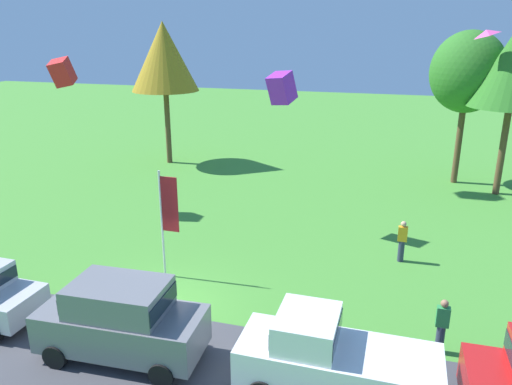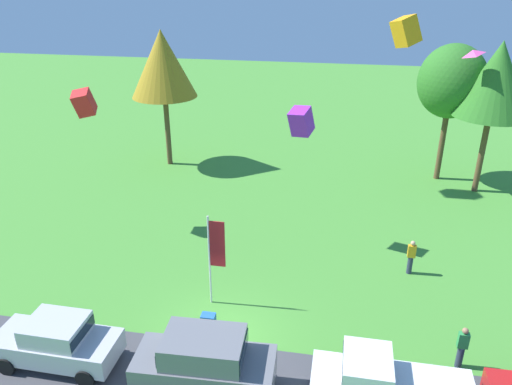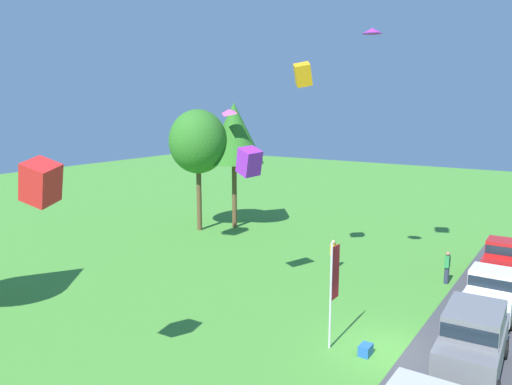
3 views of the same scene
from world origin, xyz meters
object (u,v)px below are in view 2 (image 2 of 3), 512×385
at_px(kite_box_topmost, 301,121).
at_px(kite_box_near_flag, 406,31).
at_px(car_sedan_mid_row, 57,340).
at_px(flag_banner, 215,250).
at_px(person_beside_suv, 462,347).
at_px(person_on_lawn, 411,257).
at_px(tree_lone_near, 452,82).
at_px(car_suv_by_flagpole, 204,362).
at_px(tree_left_of_center, 163,64).
at_px(kite_diamond_high_right, 472,53).
at_px(kite_box_trailing_tail, 84,103).
at_px(tree_right_of_center, 496,80).
at_px(cooler_box, 208,319).

xyz_separation_m(kite_box_topmost, kite_box_near_flag, (4.17, -0.54, 4.17)).
bearing_deg(car_sedan_mid_row, flag_banner, 43.75).
xyz_separation_m(person_beside_suv, person_on_lawn, (-1.17, 5.83, 0.00)).
distance_m(car_sedan_mid_row, tree_lone_near, 26.29).
relative_size(car_suv_by_flagpole, tree_lone_near, 0.53).
relative_size(tree_left_of_center, kite_diamond_high_right, 9.88).
xyz_separation_m(car_suv_by_flagpole, kite_box_topmost, (1.95, 10.51, 5.17)).
height_order(person_on_lawn, tree_lone_near, tree_lone_near).
bearing_deg(kite_box_trailing_tail, flag_banner, -35.15).
xyz_separation_m(car_sedan_mid_row, person_beside_suv, (14.07, 2.39, -0.16)).
xyz_separation_m(person_on_lawn, kite_box_near_flag, (-1.29, 1.39, 9.76)).
relative_size(car_suv_by_flagpole, tree_right_of_center, 0.51).
distance_m(cooler_box, kite_box_trailing_tail, 12.54).
height_order(car_suv_by_flagpole, tree_right_of_center, tree_right_of_center).
distance_m(tree_left_of_center, tree_right_of_center, 20.69).
height_order(tree_lone_near, kite_box_topmost, tree_lone_near).
bearing_deg(person_on_lawn, cooler_box, -148.18).
height_order(car_suv_by_flagpole, flag_banner, flag_banner).
bearing_deg(kite_box_topmost, person_on_lawn, -19.48).
bearing_deg(flag_banner, person_beside_suv, -12.26).
distance_m(tree_left_of_center, flag_banner, 17.52).
xyz_separation_m(car_sedan_mid_row, tree_right_of_center, (17.92, 18.61, 5.99)).
relative_size(flag_banner, kite_box_topmost, 3.41).
distance_m(cooler_box, kite_diamond_high_right, 20.48).
distance_m(car_sedan_mid_row, car_suv_by_flagpole, 5.52).
bearing_deg(person_on_lawn, kite_diamond_high_right, 71.18).
xyz_separation_m(person_on_lawn, tree_right_of_center, (5.01, 10.38, 6.16)).
bearing_deg(flag_banner, tree_right_of_center, 46.86).
height_order(cooler_box, kite_box_topmost, kite_box_topmost).
relative_size(tree_lone_near, kite_diamond_high_right, 9.33).
distance_m(kite_diamond_high_right, kite_box_trailing_tail, 21.06).
distance_m(person_on_lawn, kite_diamond_high_right, 12.74).
height_order(person_beside_suv, kite_box_trailing_tail, kite_box_trailing_tail).
bearing_deg(car_sedan_mid_row, tree_right_of_center, 46.08).
relative_size(person_beside_suv, tree_left_of_center, 0.18).
bearing_deg(car_suv_by_flagpole, tree_right_of_center, 56.79).
bearing_deg(kite_diamond_high_right, tree_lone_near, 97.70).
height_order(car_sedan_mid_row, car_suv_by_flagpole, car_suv_by_flagpole).
xyz_separation_m(person_beside_suv, tree_right_of_center, (3.85, 16.22, 6.16)).
distance_m(tree_left_of_center, cooler_box, 19.43).
bearing_deg(car_sedan_mid_row, kite_box_trailing_tail, 108.44).
distance_m(tree_right_of_center, cooler_box, 21.53).
distance_m(tree_right_of_center, kite_diamond_high_right, 2.54).
distance_m(person_on_lawn, cooler_box, 9.75).
relative_size(flag_banner, cooler_box, 7.37).
bearing_deg(kite_box_topmost, car_suv_by_flagpole, -100.49).
distance_m(car_sedan_mid_row, person_beside_suv, 14.28).
distance_m(person_beside_suv, kite_box_topmost, 11.64).
bearing_deg(tree_left_of_center, car_sedan_mid_row, -82.07).
height_order(kite_box_topmost, kite_box_trailing_tail, kite_box_trailing_tail).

